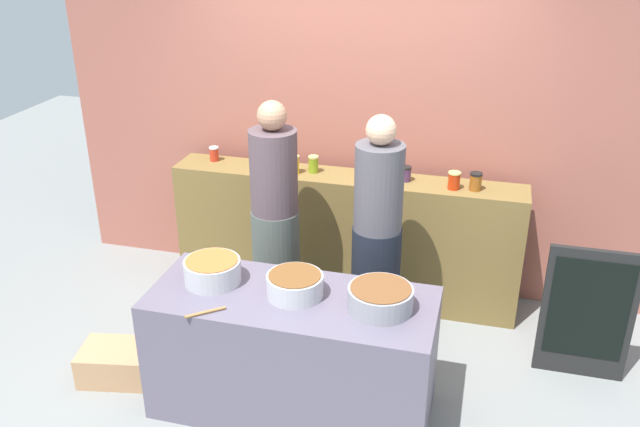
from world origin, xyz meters
The scene contains 21 objects.
ground centered at (0.00, 0.00, 0.00)m, with size 12.00×12.00×0.00m, color gray.
storefront_wall centered at (0.00, 1.45, 1.50)m, with size 4.80×0.12×3.00m, color #9F584A.
display_shelf centered at (0.00, 1.10, 0.51)m, with size 2.70×0.36×1.03m, color brown.
prep_table centered at (0.00, -0.30, 0.40)m, with size 1.70×0.70×0.80m, color #5D5667.
preserve_jar_0 centered at (-1.09, 1.16, 1.09)m, with size 0.08×0.08×0.11m.
preserve_jar_1 centered at (-0.68, 1.15, 1.10)m, with size 0.08×0.08×0.14m.
preserve_jar_2 centered at (-0.58, 1.05, 1.10)m, with size 0.07×0.07×0.14m.
preserve_jar_3 centered at (-0.39, 1.05, 1.10)m, with size 0.09×0.09×0.14m.
preserve_jar_4 centered at (-0.25, 1.11, 1.10)m, with size 0.08×0.08×0.13m.
preserve_jar_5 centered at (0.13, 1.14, 1.08)m, with size 0.08×0.08×0.10m.
preserve_jar_6 centered at (0.45, 1.12, 1.09)m, with size 0.08×0.08×0.11m.
preserve_jar_7 centered at (0.81, 1.05, 1.09)m, with size 0.09×0.09×0.13m.
preserve_jar_8 centered at (0.96, 1.07, 1.10)m, with size 0.09×0.09×0.13m.
cooking_pot_left centered at (-0.51, -0.25, 0.87)m, with size 0.34×0.34×0.15m.
cooking_pot_center centered at (0.01, -0.27, 0.87)m, with size 0.33×0.33×0.14m.
cooking_pot_right centered at (0.52, -0.29, 0.87)m, with size 0.37×0.37×0.14m.
wooden_spoon centered at (-0.42, -0.59, 0.81)m, with size 0.02×0.02×0.24m, color #9E703D.
cook_with_tongs centered at (-0.37, 0.51, 0.79)m, with size 0.34×0.34×1.74m.
cook_in_cap centered at (0.37, 0.44, 0.79)m, with size 0.33×0.33×1.72m.
bread_crate centered at (-1.22, -0.33, 0.11)m, with size 0.46×0.33×0.22m, color tan.
chalkboard_sign centered at (1.76, 0.50, 0.48)m, with size 0.58×0.05×0.94m.
Camera 1 is at (1.03, -3.52, 2.89)m, focal length 37.82 mm.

